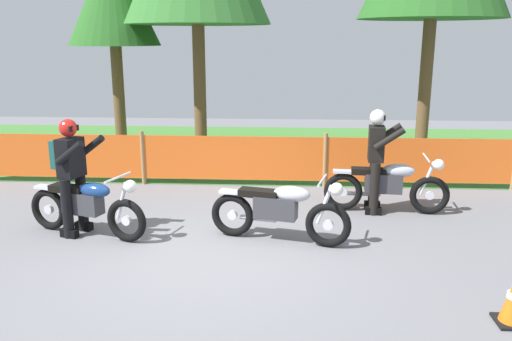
{
  "coord_description": "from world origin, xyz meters",
  "views": [
    {
      "loc": [
        1.03,
        -6.4,
        2.78
      ],
      "look_at": [
        0.58,
        1.03,
        0.9
      ],
      "focal_mm": 36.86,
      "sensor_mm": 36.0,
      "label": 1
    }
  ],
  "objects_px": {
    "motorcycle_lead": "(280,210)",
    "motorcycle_third": "(387,185)",
    "rider_third": "(377,157)",
    "rider_trailing": "(71,170)",
    "motorcycle_trailing": "(87,205)"
  },
  "relations": [
    {
      "from": "motorcycle_trailing",
      "to": "rider_trailing",
      "type": "bearing_deg",
      "value": -179.49
    },
    {
      "from": "motorcycle_third",
      "to": "rider_trailing",
      "type": "height_order",
      "value": "rider_trailing"
    },
    {
      "from": "motorcycle_trailing",
      "to": "rider_trailing",
      "type": "height_order",
      "value": "rider_trailing"
    },
    {
      "from": "rider_trailing",
      "to": "motorcycle_third",
      "type": "bearing_deg",
      "value": 32.76
    },
    {
      "from": "motorcycle_third",
      "to": "rider_third",
      "type": "distance_m",
      "value": 0.5
    },
    {
      "from": "motorcycle_lead",
      "to": "motorcycle_third",
      "type": "bearing_deg",
      "value": 52.85
    },
    {
      "from": "motorcycle_trailing",
      "to": "rider_trailing",
      "type": "relative_size",
      "value": 1.14
    },
    {
      "from": "rider_trailing",
      "to": "rider_third",
      "type": "height_order",
      "value": "same"
    },
    {
      "from": "motorcycle_lead",
      "to": "rider_trailing",
      "type": "height_order",
      "value": "rider_trailing"
    },
    {
      "from": "motorcycle_lead",
      "to": "motorcycle_third",
      "type": "xyz_separation_m",
      "value": [
        1.72,
        1.39,
        -0.0
      ]
    },
    {
      "from": "rider_trailing",
      "to": "motorcycle_trailing",
      "type": "bearing_deg",
      "value": 0.51
    },
    {
      "from": "motorcycle_trailing",
      "to": "rider_third",
      "type": "bearing_deg",
      "value": 35.07
    },
    {
      "from": "motorcycle_lead",
      "to": "motorcycle_third",
      "type": "height_order",
      "value": "motorcycle_lead"
    },
    {
      "from": "motorcycle_trailing",
      "to": "motorcycle_third",
      "type": "relative_size",
      "value": 0.96
    },
    {
      "from": "motorcycle_third",
      "to": "motorcycle_trailing",
      "type": "bearing_deg",
      "value": -158.39
    }
  ]
}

